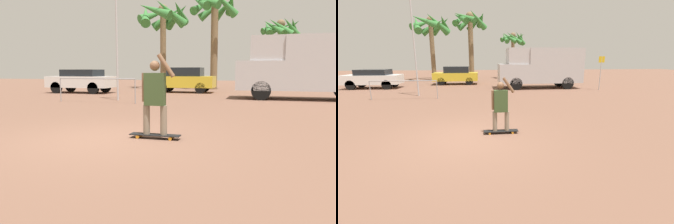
# 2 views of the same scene
# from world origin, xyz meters

# --- Properties ---
(ground_plane) EXTENTS (80.00, 80.00, 0.00)m
(ground_plane) POSITION_xyz_m (0.00, 0.00, 0.00)
(ground_plane) COLOR brown
(skateboard) EXTENTS (1.07, 0.25, 0.09)m
(skateboard) POSITION_xyz_m (0.90, 0.32, 0.07)
(skateboard) COLOR black
(skateboard) RESTS_ON ground_plane
(person_skateboarder) EXTENTS (0.71, 0.22, 1.66)m
(person_skateboarder) POSITION_xyz_m (0.90, 0.32, 0.94)
(person_skateboarder) COLOR gray
(person_skateboarder) RESTS_ON skateboard
(camper_van) EXTENTS (6.36, 2.14, 3.04)m
(camper_van) POSITION_xyz_m (5.07, 11.02, 1.67)
(camper_van) COLOR black
(camper_van) RESTS_ON ground_plane
(parked_car_yellow) EXTENTS (3.89, 1.74, 1.59)m
(parked_car_yellow) POSITION_xyz_m (-1.81, 14.46, 0.83)
(parked_car_yellow) COLOR black
(parked_car_yellow) RESTS_ON ground_plane
(parked_car_white) EXTENTS (4.09, 1.80, 1.46)m
(parked_car_white) POSITION_xyz_m (-7.93, 12.27, 0.79)
(parked_car_white) COLOR black
(parked_car_white) RESTS_ON ground_plane
(palm_tree_near_van) EXTENTS (3.01, 3.05, 5.24)m
(palm_tree_near_van) POSITION_xyz_m (4.17, 19.92, 4.25)
(palm_tree_near_van) COLOR brown
(palm_tree_near_van) RESTS_ON ground_plane
(palm_tree_center_background) EXTENTS (3.76, 3.72, 7.06)m
(palm_tree_center_background) POSITION_xyz_m (-0.58, 18.68, 5.65)
(palm_tree_center_background) COLOR brown
(palm_tree_center_background) RESTS_ON ground_plane
(palm_tree_far_left) EXTENTS (4.35, 4.36, 6.72)m
(palm_tree_far_left) POSITION_xyz_m (-4.53, 18.92, 5.46)
(palm_tree_far_left) COLOR brown
(palm_tree_far_left) RESTS_ON ground_plane
(flagpole) EXTENTS (1.14, 0.12, 6.65)m
(flagpole) POSITION_xyz_m (-3.44, 8.12, 3.87)
(flagpole) COLOR #B7B7BC
(flagpole) RESTS_ON ground_plane
(street_sign) EXTENTS (0.44, 0.06, 2.43)m
(street_sign) POSITION_xyz_m (9.08, 9.40, 1.56)
(street_sign) COLOR #B7B7BC
(street_sign) RESTS_ON ground_plane
(plaza_railing_segment) EXTENTS (3.67, 0.05, 1.08)m
(plaza_railing_segment) POSITION_xyz_m (-3.99, 6.90, 0.89)
(plaza_railing_segment) COLOR #99999E
(plaza_railing_segment) RESTS_ON ground_plane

